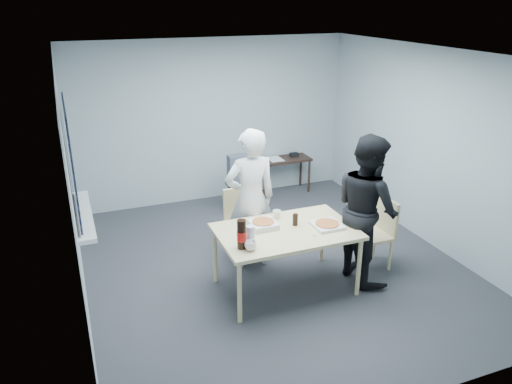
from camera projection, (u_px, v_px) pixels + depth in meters
name	position (u px, v px, depth m)	size (l,w,h in m)	color
room	(73.00, 169.00, 5.39)	(5.00, 5.00, 5.00)	#323339
dining_table	(286.00, 235.00, 5.58)	(1.54, 0.97, 0.75)	beige
chair_far	(242.00, 218.00, 6.44)	(0.42, 0.42, 0.89)	beige
chair_right	(379.00, 228.00, 6.14)	(0.42, 0.42, 0.89)	beige
person_white	(250.00, 200.00, 6.03)	(0.65, 0.42, 1.77)	silver
person_black	(367.00, 208.00, 5.78)	(0.86, 0.47, 1.77)	black
side_table	(284.00, 163.00, 8.49)	(0.91, 0.40, 0.61)	#342119
stool	(239.00, 190.00, 7.74)	(0.34, 0.34, 0.48)	black
backpack	(239.00, 170.00, 7.60)	(0.33, 0.24, 0.46)	#555C62
pizza_box_a	(263.00, 224.00, 5.62)	(0.29, 0.29, 0.07)	silver
pizza_box_b	(327.00, 225.00, 5.63)	(0.32, 0.32, 0.05)	silver
mug_a	(251.00, 246.00, 5.11)	(0.12, 0.12, 0.10)	white
mug_b	(277.00, 214.00, 5.85)	(0.10, 0.10, 0.09)	white
cola_glass	(295.00, 220.00, 5.65)	(0.06, 0.06, 0.14)	black
soda_bottle	(242.00, 235.00, 5.11)	(0.10, 0.10, 0.32)	black
plastic_cups	(251.00, 235.00, 5.20)	(0.09, 0.09, 0.21)	silver
rubber_band	(315.00, 236.00, 5.42)	(0.05, 0.05, 0.00)	red
papers	(275.00, 159.00, 8.43)	(0.23, 0.31, 0.01)	white
black_box	(294.00, 155.00, 8.56)	(0.14, 0.10, 0.06)	black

